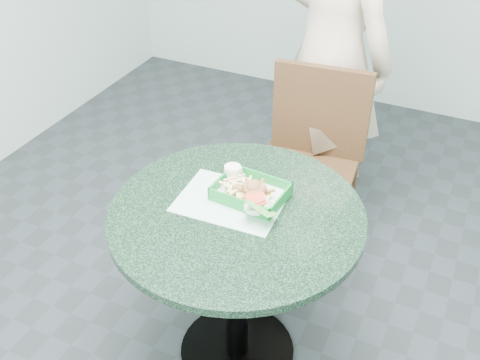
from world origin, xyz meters
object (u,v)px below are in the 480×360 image
at_px(food_basket, 250,198).
at_px(sauce_ramekin, 230,175).
at_px(diner_person, 335,13).
at_px(cafe_table, 237,251).
at_px(dining_chair, 310,153).
at_px(crab_sandwich, 254,195).

relative_size(food_basket, sauce_ramekin, 3.94).
bearing_deg(diner_person, cafe_table, 112.19).
distance_m(cafe_table, dining_chair, 0.82).
relative_size(crab_sandwich, sauce_ramekin, 1.97).
bearing_deg(crab_sandwich, cafe_table, -113.49).
bearing_deg(dining_chair, cafe_table, -95.66).
xyz_separation_m(dining_chair, food_basket, (0.01, -0.72, 0.23)).
bearing_deg(food_basket, sauce_ramekin, 152.40).
height_order(dining_chair, diner_person, diner_person).
distance_m(dining_chair, diner_person, 0.66).
distance_m(dining_chair, sauce_ramekin, 0.73).
distance_m(crab_sandwich, sauce_ramekin, 0.15).
distance_m(diner_person, sauce_ramekin, 1.03).
bearing_deg(dining_chair, food_basket, -94.78).
distance_m(cafe_table, sauce_ramekin, 0.28).
height_order(cafe_table, dining_chair, dining_chair).
xyz_separation_m(food_basket, sauce_ramekin, (-0.11, 0.06, 0.03)).
bearing_deg(diner_person, dining_chair, 116.90).
height_order(dining_chair, food_basket, dining_chair).
xyz_separation_m(cafe_table, food_basket, (0.01, 0.09, 0.19)).
relative_size(diner_person, food_basket, 8.99).
xyz_separation_m(cafe_table, diner_person, (-0.03, 1.13, 0.53)).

